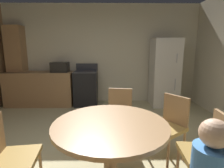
{
  "coord_description": "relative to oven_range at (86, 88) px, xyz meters",
  "views": [
    {
      "loc": [
        0.24,
        -1.98,
        1.48
      ],
      "look_at": [
        0.27,
        0.75,
        0.94
      ],
      "focal_mm": 27.88,
      "sensor_mm": 36.0,
      "label": 1
    }
  ],
  "objects": [
    {
      "name": "ground_plane",
      "position": [
        0.41,
        -2.63,
        -0.47
      ],
      "size": [
        14.0,
        14.0,
        0.0
      ],
      "primitive_type": "plane",
      "color": "tan"
    },
    {
      "name": "chair_north",
      "position": [
        0.8,
        -2.0,
        0.03
      ],
      "size": [
        0.45,
        0.45,
        0.87
      ],
      "rotation": [
        0.0,
        0.0,
        4.56
      ],
      "color": "#9E754C",
      "rests_on": "ground"
    },
    {
      "name": "chair_west",
      "position": [
        -0.33,
        -3.11,
        0.03
      ],
      "size": [
        0.45,
        0.45,
        0.87
      ],
      "rotation": [
        0.0,
        0.0,
        6.41
      ],
      "color": "#9E754C",
      "rests_on": "ground"
    },
    {
      "name": "wall_back",
      "position": [
        0.41,
        0.4,
        0.88
      ],
      "size": [
        5.62,
        0.12,
        2.7
      ],
      "primitive_type": "cube",
      "color": "beige",
      "rests_on": "ground"
    },
    {
      "name": "chair_northeast",
      "position": [
        1.46,
        -2.41,
        0.03
      ],
      "size": [
        0.56,
        0.56,
        0.87
      ],
      "rotation": [
        0.0,
        0.0,
        3.75
      ],
      "color": "#9E754C",
      "rests_on": "ground"
    },
    {
      "name": "refrigerator",
      "position": [
        2.09,
        -0.05,
        0.41
      ],
      "size": [
        0.68,
        0.68,
        1.76
      ],
      "color": "silver",
      "rests_on": "ground"
    },
    {
      "name": "pantry_column",
      "position": [
        -1.88,
        0.18,
        0.58
      ],
      "size": [
        0.44,
        0.36,
        2.1
      ],
      "primitive_type": "cube",
      "color": "#9E754C",
      "rests_on": "ground"
    },
    {
      "name": "microwave",
      "position": [
        -0.67,
        -0.0,
        0.56
      ],
      "size": [
        0.44,
        0.32,
        0.26
      ],
      "primitive_type": "cube",
      "color": "black",
      "rests_on": "kitchen_counter"
    },
    {
      "name": "oven_range",
      "position": [
        0.0,
        0.0,
        0.0
      ],
      "size": [
        0.6,
        0.6,
        1.1
      ],
      "color": "black",
      "rests_on": "ground"
    },
    {
      "name": "kitchen_counter",
      "position": [
        -1.23,
        -0.0,
        -0.02
      ],
      "size": [
        1.75,
        0.6,
        0.9
      ],
      "primitive_type": "cube",
      "color": "#9E754C",
      "rests_on": "ground"
    },
    {
      "name": "chair_east",
      "position": [
        1.63,
        -3.06,
        0.03
      ],
      "size": [
        0.43,
        0.43,
        0.87
      ],
      "rotation": [
        0.0,
        0.0,
        3.06
      ],
      "color": "#9E754C",
      "rests_on": "ground"
    },
    {
      "name": "dining_table",
      "position": [
        0.65,
        -2.98,
        0.13
      ],
      "size": [
        1.16,
        1.16,
        0.76
      ],
      "color": "#9E754C",
      "rests_on": "ground"
    }
  ]
}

